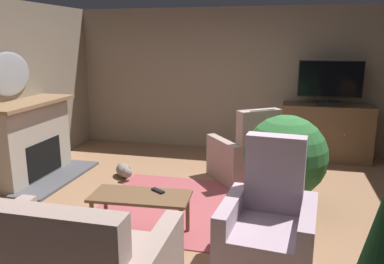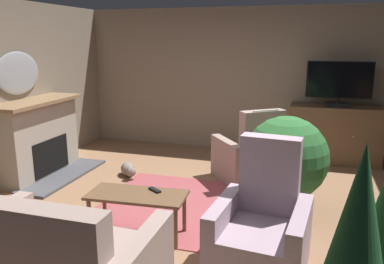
% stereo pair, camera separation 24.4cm
% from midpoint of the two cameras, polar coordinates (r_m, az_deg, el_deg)
% --- Properties ---
extents(ground_plane, '(6.75, 6.51, 0.04)m').
position_cam_midpoint_polar(ground_plane, '(4.70, 0.63, -12.43)').
color(ground_plane, '#936B4C').
extents(wall_back, '(6.75, 0.10, 2.60)m').
position_cam_midpoint_polar(wall_back, '(7.23, 6.11, 7.59)').
color(wall_back, gray).
rests_on(wall_back, ground_plane).
extents(rug_central, '(2.50, 1.95, 0.01)m').
position_cam_midpoint_polar(rug_central, '(4.86, -0.30, -11.20)').
color(rug_central, '#9E474C').
rests_on(rug_central, ground_plane).
extents(fireplace, '(0.93, 1.63, 1.16)m').
position_cam_midpoint_polar(fireplace, '(6.26, -23.67, -1.34)').
color(fireplace, '#4C4C51').
rests_on(fireplace, ground_plane).
extents(wall_mirror_oval, '(0.06, 0.90, 0.63)m').
position_cam_midpoint_polar(wall_mirror_oval, '(6.26, -26.36, 7.65)').
color(wall_mirror_oval, '#B2B7BF').
extents(tv_cabinet, '(1.48, 0.56, 0.96)m').
position_cam_midpoint_polar(tv_cabinet, '(6.98, 18.12, -0.25)').
color(tv_cabinet, '#4A3523').
rests_on(tv_cabinet, ground_plane).
extents(television, '(1.03, 0.20, 0.74)m').
position_cam_midpoint_polar(television, '(6.79, 18.71, 7.01)').
color(television, black).
rests_on(television, tv_cabinet).
extents(coffee_table, '(1.06, 0.52, 0.47)m').
position_cam_midpoint_polar(coffee_table, '(4.12, -9.29, -9.92)').
color(coffee_table, brown).
rests_on(coffee_table, ground_plane).
extents(tv_remote, '(0.17, 0.13, 0.02)m').
position_cam_midpoint_polar(tv_remote, '(4.15, -6.73, -8.60)').
color(tv_remote, black).
rests_on(tv_remote, coffee_table).
extents(armchair_angled_to_table, '(1.22, 1.21, 1.12)m').
position_cam_midpoint_polar(armchair_angled_to_table, '(5.77, 6.97, -3.70)').
color(armchair_angled_to_table, '#A3897F').
rests_on(armchair_angled_to_table, ground_plane).
extents(armchair_in_far_corner, '(0.89, 0.94, 1.17)m').
position_cam_midpoint_polar(armchair_in_far_corner, '(3.68, 9.26, -14.02)').
color(armchair_in_far_corner, '#AD93A3').
rests_on(armchair_in_far_corner, ground_plane).
extents(potted_plant_small_fern_corner, '(0.98, 0.98, 1.19)m').
position_cam_midpoint_polar(potted_plant_small_fern_corner, '(4.65, 12.11, -3.89)').
color(potted_plant_small_fern_corner, '#99664C').
rests_on(potted_plant_small_fern_corner, ground_plane).
extents(cat, '(0.44, 0.59, 0.22)m').
position_cam_midpoint_polar(cat, '(5.98, -11.17, -5.62)').
color(cat, gray).
rests_on(cat, ground_plane).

